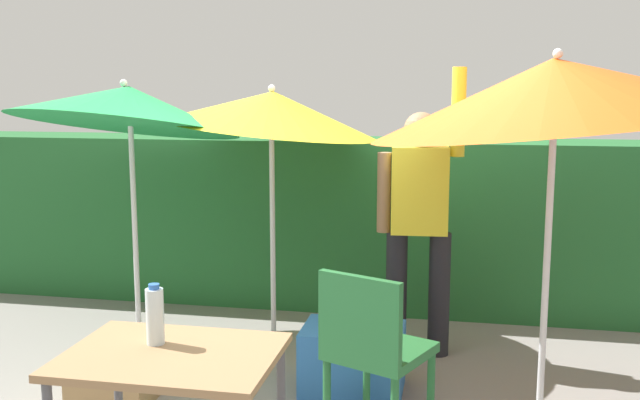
{
  "coord_description": "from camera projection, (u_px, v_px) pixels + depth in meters",
  "views": [
    {
      "loc": [
        0.8,
        -3.77,
        1.76
      ],
      "look_at": [
        0.0,
        0.3,
        1.1
      ],
      "focal_mm": 40.21,
      "sensor_mm": 36.0,
      "label": 1
    }
  ],
  "objects": [
    {
      "name": "crate_cardboard",
      "position": [
        116.0,
        372.0,
        4.06
      ],
      "size": [
        0.45,
        0.37,
        0.31
      ],
      "primitive_type": "cube",
      "color": "#9E7A4C",
      "rests_on": "ground_plane"
    },
    {
      "name": "umbrella_orange",
      "position": [
        127.0,
        106.0,
        4.72
      ],
      "size": [
        1.54,
        1.53,
        1.93
      ],
      "color": "silver",
      "rests_on": "ground_plane"
    },
    {
      "name": "folding_table",
      "position": [
        172.0,
        376.0,
        2.71
      ],
      "size": [
        0.8,
        0.6,
        0.77
      ],
      "color": "#4C4C51",
      "rests_on": "ground_plane"
    },
    {
      "name": "cooler_box",
      "position": [
        353.0,
        359.0,
        4.16
      ],
      "size": [
        0.58,
        0.41,
        0.38
      ],
      "primitive_type": "cube",
      "color": "#2D6BB7",
      "rests_on": "ground_plane"
    },
    {
      "name": "ground_plane",
      "position": [
        310.0,
        398.0,
        4.08
      ],
      "size": [
        24.0,
        24.0,
        0.0
      ],
      "primitive_type": "plane",
      "color": "gray"
    },
    {
      "name": "umbrella_yellow",
      "position": [
        556.0,
        92.0,
        3.53
      ],
      "size": [
        1.9,
        1.87,
        2.01
      ],
      "color": "silver",
      "rests_on": "ground_plane"
    },
    {
      "name": "person_vendor",
      "position": [
        419.0,
        215.0,
        4.63
      ],
      "size": [
        0.55,
        0.24,
        1.88
      ],
      "color": "black",
      "rests_on": "ground_plane"
    },
    {
      "name": "umbrella_rainbow",
      "position": [
        272.0,
        111.0,
        4.82
      ],
      "size": [
        1.49,
        1.47,
        1.81
      ],
      "color": "silver",
      "rests_on": "ground_plane"
    },
    {
      "name": "hedge_row",
      "position": [
        358.0,
        222.0,
        5.81
      ],
      "size": [
        8.0,
        0.7,
        1.34
      ],
      "primitive_type": "cube",
      "color": "#23602D",
      "rests_on": "ground_plane"
    },
    {
      "name": "bottle_water",
      "position": [
        155.0,
        316.0,
        2.77
      ],
      "size": [
        0.07,
        0.07,
        0.24
      ],
      "color": "silver",
      "rests_on": "folding_table"
    },
    {
      "name": "chair_plastic",
      "position": [
        373.0,
        346.0,
        3.48
      ],
      "size": [
        0.58,
        0.58,
        0.89
      ],
      "color": "#236633",
      "rests_on": "ground_plane"
    }
  ]
}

